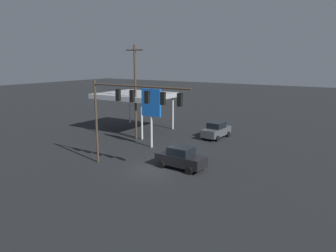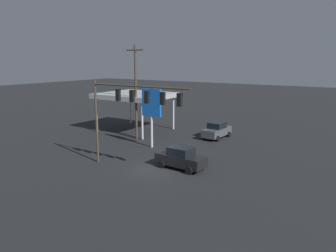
{
  "view_description": "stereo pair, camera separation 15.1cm",
  "coord_description": "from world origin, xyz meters",
  "px_view_note": "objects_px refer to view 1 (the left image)",
  "views": [
    {
      "loc": [
        -15.61,
        22.09,
        9.33
      ],
      "look_at": [
        0.0,
        -2.0,
        3.47
      ],
      "focal_mm": 35.0,
      "sensor_mm": 36.0,
      "label": 1
    },
    {
      "loc": [
        -15.73,
        22.0,
        9.33
      ],
      "look_at": [
        0.0,
        -2.0,
        3.47
      ],
      "focal_mm": 35.0,
      "sensor_mm": 36.0,
      "label": 2
    }
  ],
  "objects_px": {
    "sedan_waiting": "(216,130)",
    "utility_pole": "(135,90)",
    "traffic_signal_assembly": "(131,103)",
    "price_sign": "(151,105)",
    "sedan_far": "(181,158)"
  },
  "relations": [
    {
      "from": "utility_pole",
      "to": "sedan_waiting",
      "type": "height_order",
      "value": "utility_pole"
    },
    {
      "from": "price_sign",
      "to": "sedan_far",
      "type": "bearing_deg",
      "value": 145.39
    },
    {
      "from": "traffic_signal_assembly",
      "to": "sedan_far",
      "type": "bearing_deg",
      "value": -140.84
    },
    {
      "from": "traffic_signal_assembly",
      "to": "price_sign",
      "type": "relative_size",
      "value": 1.55
    },
    {
      "from": "traffic_signal_assembly",
      "to": "sedan_far",
      "type": "xyz_separation_m",
      "value": [
        -3.23,
        -2.63,
        -4.88
      ]
    },
    {
      "from": "traffic_signal_assembly",
      "to": "sedan_waiting",
      "type": "height_order",
      "value": "traffic_signal_assembly"
    },
    {
      "from": "price_sign",
      "to": "sedan_far",
      "type": "distance_m",
      "value": 8.4
    },
    {
      "from": "utility_pole",
      "to": "sedan_waiting",
      "type": "xyz_separation_m",
      "value": [
        -7.88,
        -5.54,
        -4.82
      ]
    },
    {
      "from": "sedan_waiting",
      "to": "utility_pole",
      "type": "bearing_deg",
      "value": -51.51
    },
    {
      "from": "utility_pole",
      "to": "sedan_far",
      "type": "xyz_separation_m",
      "value": [
        -10.06,
        6.46,
        -4.82
      ]
    },
    {
      "from": "traffic_signal_assembly",
      "to": "price_sign",
      "type": "height_order",
      "value": "traffic_signal_assembly"
    },
    {
      "from": "sedan_far",
      "to": "sedan_waiting",
      "type": "bearing_deg",
      "value": -76.54
    },
    {
      "from": "price_sign",
      "to": "sedan_waiting",
      "type": "distance_m",
      "value": 9.43
    },
    {
      "from": "sedan_waiting",
      "to": "price_sign",
      "type": "bearing_deg",
      "value": -24.44
    },
    {
      "from": "traffic_signal_assembly",
      "to": "sedan_far",
      "type": "height_order",
      "value": "traffic_signal_assembly"
    }
  ]
}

